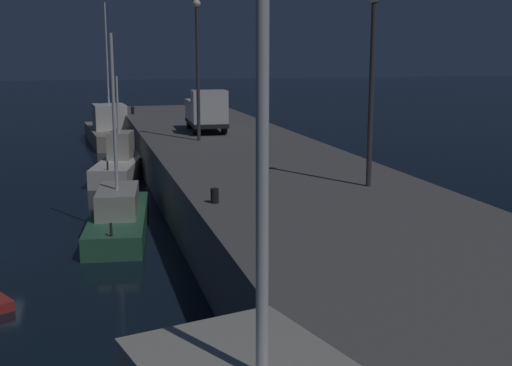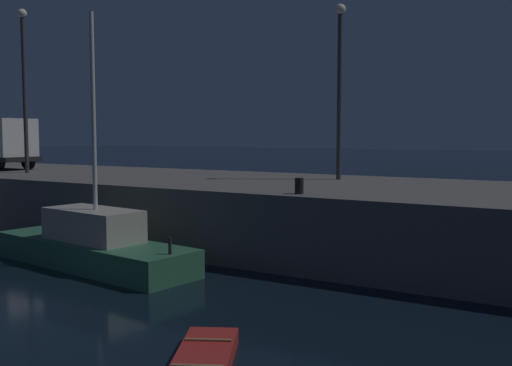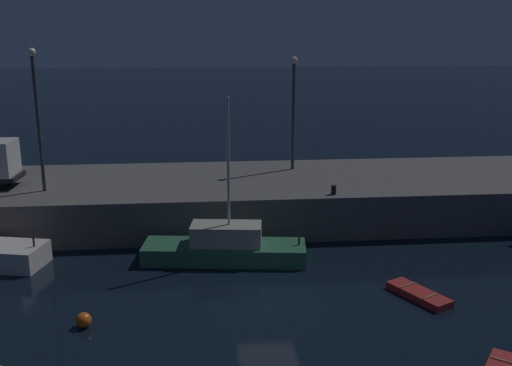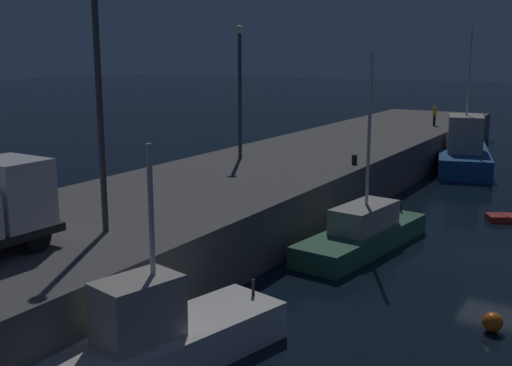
% 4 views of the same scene
% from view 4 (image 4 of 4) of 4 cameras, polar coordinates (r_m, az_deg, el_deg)
% --- Properties ---
extents(ground_plane, '(320.00, 320.00, 0.00)m').
position_cam_4_polar(ground_plane, '(27.83, 20.78, -6.31)').
color(ground_plane, black).
extents(pier_quay, '(74.59, 9.57, 2.47)m').
position_cam_4_polar(pier_quay, '(31.62, -1.12, -1.10)').
color(pier_quay, '#5B5956').
rests_on(pier_quay, ground).
extents(fishing_trawler_red, '(8.31, 3.21, 8.21)m').
position_cam_4_polar(fishing_trawler_red, '(27.39, 9.60, -4.41)').
color(fishing_trawler_red, '#2D6647').
rests_on(fishing_trawler_red, ground).
extents(fishing_boat_blue, '(11.92, 6.13, 9.79)m').
position_cam_4_polar(fishing_boat_blue, '(47.95, 18.14, 2.70)').
color(fishing_boat_blue, '#195193').
rests_on(fishing_boat_blue, ground).
extents(fishing_boat_white, '(7.82, 3.89, 6.06)m').
position_cam_4_polar(fishing_boat_white, '(17.25, -8.87, -13.91)').
color(fishing_boat_white, silver).
rests_on(fishing_boat_white, ground).
extents(mooring_buoy_near, '(0.61, 0.61, 0.61)m').
position_cam_4_polar(mooring_buoy_near, '(20.70, 20.48, -11.64)').
color(mooring_buoy_near, orange).
rests_on(mooring_buoy_near, ground).
extents(lamp_post_west, '(0.44, 0.44, 7.85)m').
position_cam_4_polar(lamp_post_west, '(20.65, -13.94, 8.09)').
color(lamp_post_west, '#38383D').
rests_on(lamp_post_west, pier_quay).
extents(lamp_post_east, '(0.44, 0.44, 7.16)m').
position_cam_4_polar(lamp_post_east, '(34.73, -1.46, 9.16)').
color(lamp_post_east, '#38383D').
rests_on(lamp_post_east, pier_quay).
extents(dockworker, '(0.44, 0.31, 1.67)m').
position_cam_4_polar(dockworker, '(52.71, 15.76, 6.02)').
color(dockworker, black).
rests_on(dockworker, pier_quay).
extents(bollard_west, '(0.28, 0.28, 0.61)m').
position_cam_4_polar(bollard_west, '(57.49, 18.54, 5.65)').
color(bollard_west, black).
rests_on(bollard_west, pier_quay).
extents(bollard_central, '(0.28, 0.28, 0.50)m').
position_cam_4_polar(bollard_central, '(33.55, 8.83, 2.10)').
color(bollard_central, black).
rests_on(bollard_central, pier_quay).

